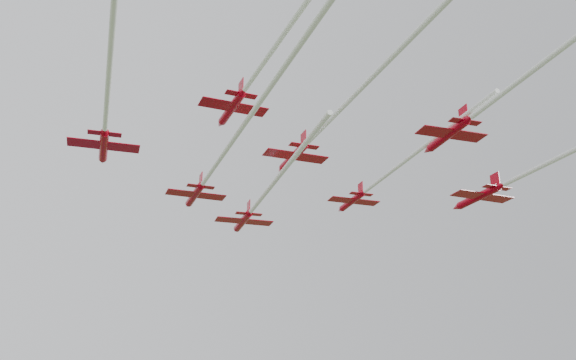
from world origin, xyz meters
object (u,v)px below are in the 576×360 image
jet_row3_left (108,85)px  jet_row4_right (542,63)px  jet_row2_right (378,182)px  jet_row3_right (558,158)px  jet_lead (258,203)px  jet_row3_mid (322,128)px  jet_row4_left (292,23)px  jet_row2_left (223,154)px

jet_row3_left → jet_row4_right: (37.53, -24.92, 0.70)m
jet_row2_right → jet_row3_right: jet_row2_right is taller
jet_lead → jet_row4_right: jet_row4_right is taller
jet_row3_left → jet_row4_right: 45.06m
jet_row3_mid → jet_row3_right: (27.56, -13.56, -3.54)m
jet_row2_right → jet_row4_right: bearing=-90.2°
jet_lead → jet_row4_left: size_ratio=0.75×
jet_row4_right → jet_row4_left: bearing=175.9°
jet_row2_left → jet_row3_right: jet_row3_right is taller
jet_row2_left → jet_row3_left: jet_row3_left is taller
jet_row4_left → jet_row3_left: bearing=131.8°
jet_lead → jet_row3_mid: (-2.63, -23.71, 2.86)m
jet_row2_right → jet_lead: bearing=149.5°
jet_lead → jet_row2_left: jet_lead is taller
jet_row3_right → jet_row4_right: size_ratio=0.98×
jet_row3_left → jet_row4_left: bearing=-42.7°
jet_row4_right → jet_row2_left: bearing=133.0°
jet_lead → jet_row3_right: bearing=-43.6°
jet_row2_left → jet_row4_right: 39.27m
jet_row2_right → jet_row3_mid: bearing=-136.3°
jet_row3_right → jet_row4_left: jet_row4_left is taller
jet_lead → jet_row3_mid: size_ratio=1.02×
jet_lead → jet_row3_left: size_ratio=0.79×
jet_row2_left → jet_row3_left: 19.21m
jet_row2_right → jet_row3_right: size_ratio=0.70×
jet_row3_mid → jet_lead: bearing=92.4°
jet_row3_right → jet_row4_right: bearing=-136.4°
jet_row2_left → jet_row2_right: size_ratio=1.38×
jet_lead → jet_row4_right: bearing=-69.5°
jet_row3_right → jet_lead: bearing=131.5°
jet_lead → jet_row3_right: 44.84m
jet_row2_right → jet_row3_mid: jet_row3_mid is taller
jet_row3_mid → jet_row4_left: jet_row3_mid is taller
jet_row4_left → jet_row4_right: size_ratio=0.99×
jet_lead → jet_row4_left: jet_row4_left is taller
jet_row2_left → jet_row2_right: bearing=17.3°
jet_row2_right → jet_row4_right: 38.28m
jet_row3_mid → jet_row3_left: bearing=-167.9°
jet_row4_left → jet_row4_right: 26.21m
jet_row3_left → jet_lead: bearing=52.4°
jet_row3_right → jet_row4_left: 43.63m
jet_row3_mid → jet_row4_left: bearing=-120.0°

